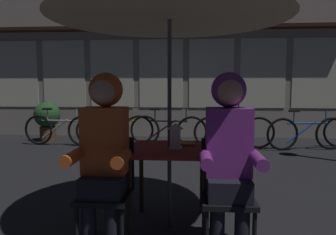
{
  "coord_description": "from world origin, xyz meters",
  "views": [
    {
      "loc": [
        0.19,
        -2.77,
        1.3
      ],
      "look_at": [
        0.0,
        -0.18,
        1.03
      ],
      "focal_mm": 33.26,
      "sensor_mm": 36.0,
      "label": 1
    }
  ],
  "objects_px": {
    "person_left_hooded": "(104,144)",
    "bicycle_second": "(115,130)",
    "lantern": "(175,135)",
    "chair_left": "(107,186)",
    "bicycle_nearest": "(60,130)",
    "person_right_hooded": "(229,145)",
    "book": "(184,144)",
    "potted_plant": "(47,118)",
    "bicycle_fifth": "(307,133)",
    "bicycle_fourth": "(234,132)",
    "chair_right": "(227,189)",
    "cafe_table": "(169,158)",
    "bicycle_third": "(168,130)"
  },
  "relations": [
    {
      "from": "bicycle_second",
      "to": "bicycle_third",
      "type": "distance_m",
      "value": 1.16
    },
    {
      "from": "cafe_table",
      "to": "lantern",
      "type": "height_order",
      "value": "lantern"
    },
    {
      "from": "bicycle_nearest",
      "to": "bicycle_fifth",
      "type": "bearing_deg",
      "value": -1.09
    },
    {
      "from": "cafe_table",
      "to": "bicycle_nearest",
      "type": "distance_m",
      "value": 4.58
    },
    {
      "from": "bicycle_fourth",
      "to": "book",
      "type": "xyz_separation_m",
      "value": [
        -0.96,
        -3.6,
        0.41
      ]
    },
    {
      "from": "bicycle_fifth",
      "to": "potted_plant",
      "type": "relative_size",
      "value": 1.81
    },
    {
      "from": "bicycle_second",
      "to": "book",
      "type": "relative_size",
      "value": 8.34
    },
    {
      "from": "cafe_table",
      "to": "chair_right",
      "type": "relative_size",
      "value": 0.85
    },
    {
      "from": "person_right_hooded",
      "to": "book",
      "type": "height_order",
      "value": "person_right_hooded"
    },
    {
      "from": "bicycle_fifth",
      "to": "chair_left",
      "type": "bearing_deg",
      "value": -126.97
    },
    {
      "from": "bicycle_third",
      "to": "bicycle_fifth",
      "type": "bearing_deg",
      "value": -3.8
    },
    {
      "from": "book",
      "to": "potted_plant",
      "type": "distance_m",
      "value": 5.3
    },
    {
      "from": "chair_left",
      "to": "book",
      "type": "bearing_deg",
      "value": 38.32
    },
    {
      "from": "chair_left",
      "to": "bicycle_nearest",
      "type": "distance_m",
      "value": 4.63
    },
    {
      "from": "book",
      "to": "potted_plant",
      "type": "relative_size",
      "value": 0.22
    },
    {
      "from": "person_right_hooded",
      "to": "bicycle_nearest",
      "type": "xyz_separation_m",
      "value": [
        -3.12,
        4.15,
        -0.5
      ]
    },
    {
      "from": "cafe_table",
      "to": "chair_left",
      "type": "distance_m",
      "value": 0.62
    },
    {
      "from": "person_right_hooded",
      "to": "bicycle_fifth",
      "type": "height_order",
      "value": "person_right_hooded"
    },
    {
      "from": "potted_plant",
      "to": "bicycle_third",
      "type": "bearing_deg",
      "value": -8.7
    },
    {
      "from": "bicycle_third",
      "to": "person_left_hooded",
      "type": "bearing_deg",
      "value": -92.47
    },
    {
      "from": "bicycle_nearest",
      "to": "bicycle_third",
      "type": "bearing_deg",
      "value": 2.18
    },
    {
      "from": "book",
      "to": "potted_plant",
      "type": "xyz_separation_m",
      "value": [
        -3.3,
        4.14,
        -0.21
      ]
    },
    {
      "from": "person_right_hooded",
      "to": "bicycle_fourth",
      "type": "height_order",
      "value": "person_right_hooded"
    },
    {
      "from": "cafe_table",
      "to": "lantern",
      "type": "xyz_separation_m",
      "value": [
        0.06,
        -0.07,
        0.22
      ]
    },
    {
      "from": "chair_right",
      "to": "potted_plant",
      "type": "distance_m",
      "value": 5.89
    },
    {
      "from": "chair_right",
      "to": "person_left_hooded",
      "type": "relative_size",
      "value": 0.62
    },
    {
      "from": "lantern",
      "to": "chair_left",
      "type": "relative_size",
      "value": 0.27
    },
    {
      "from": "potted_plant",
      "to": "book",
      "type": "bearing_deg",
      "value": -51.49
    },
    {
      "from": "bicycle_nearest",
      "to": "potted_plant",
      "type": "bearing_deg",
      "value": 134.79
    },
    {
      "from": "person_left_hooded",
      "to": "bicycle_third",
      "type": "bearing_deg",
      "value": 87.53
    },
    {
      "from": "cafe_table",
      "to": "potted_plant",
      "type": "distance_m",
      "value": 5.3
    },
    {
      "from": "cafe_table",
      "to": "bicycle_third",
      "type": "xyz_separation_m",
      "value": [
        -0.3,
        3.81,
        -0.29
      ]
    },
    {
      "from": "chair_right",
      "to": "potted_plant",
      "type": "height_order",
      "value": "potted_plant"
    },
    {
      "from": "book",
      "to": "potted_plant",
      "type": "bearing_deg",
      "value": 123.94
    },
    {
      "from": "person_right_hooded",
      "to": "book",
      "type": "xyz_separation_m",
      "value": [
        -0.35,
        0.54,
        -0.09
      ]
    },
    {
      "from": "chair_left",
      "to": "potted_plant",
      "type": "bearing_deg",
      "value": 120.19
    },
    {
      "from": "person_left_hooded",
      "to": "bicycle_second",
      "type": "bearing_deg",
      "value": 102.94
    },
    {
      "from": "lantern",
      "to": "bicycle_fourth",
      "type": "bearing_deg",
      "value": 74.74
    },
    {
      "from": "chair_left",
      "to": "potted_plant",
      "type": "xyz_separation_m",
      "value": [
        -2.69,
        4.62,
        0.05
      ]
    },
    {
      "from": "person_left_hooded",
      "to": "bicycle_second",
      "type": "relative_size",
      "value": 0.84
    },
    {
      "from": "book",
      "to": "bicycle_second",
      "type": "bearing_deg",
      "value": 108.54
    },
    {
      "from": "bicycle_fifth",
      "to": "book",
      "type": "height_order",
      "value": "bicycle_fifth"
    },
    {
      "from": "person_left_hooded",
      "to": "book",
      "type": "bearing_deg",
      "value": 41.48
    },
    {
      "from": "chair_left",
      "to": "bicycle_nearest",
      "type": "xyz_separation_m",
      "value": [
        -2.16,
        4.09,
        -0.14
      ]
    },
    {
      "from": "person_left_hooded",
      "to": "bicycle_fifth",
      "type": "height_order",
      "value": "person_left_hooded"
    },
    {
      "from": "bicycle_nearest",
      "to": "bicycle_fourth",
      "type": "bearing_deg",
      "value": -0.19
    },
    {
      "from": "bicycle_second",
      "to": "potted_plant",
      "type": "distance_m",
      "value": 1.78
    },
    {
      "from": "cafe_table",
      "to": "chair_right",
      "type": "height_order",
      "value": "chair_right"
    },
    {
      "from": "book",
      "to": "lantern",
      "type": "bearing_deg",
      "value": -115.83
    },
    {
      "from": "chair_left",
      "to": "chair_right",
      "type": "relative_size",
      "value": 1.0
    }
  ]
}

